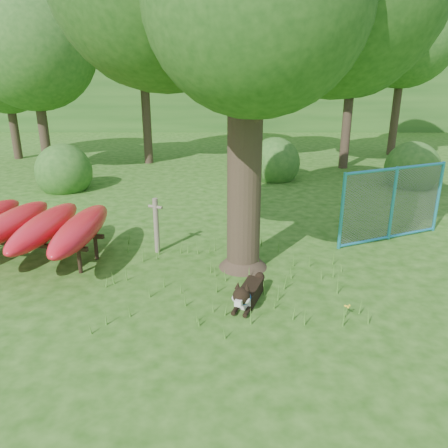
{
  "coord_description": "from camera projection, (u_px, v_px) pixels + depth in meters",
  "views": [
    {
      "loc": [
        0.2,
        -6.4,
        3.65
      ],
      "look_at": [
        0.2,
        1.2,
        1.0
      ],
      "focal_mm": 35.0,
      "sensor_mm": 36.0,
      "label": 1
    }
  ],
  "objects": [
    {
      "name": "ground",
      "position": [
        212.0,
        304.0,
        7.25
      ],
      "size": [
        80.0,
        80.0,
        0.0
      ],
      "primitive_type": "plane",
      "color": "#1F4C0F",
      "rests_on": "ground"
    },
    {
      "name": "wooden_post",
      "position": [
        156.0,
        224.0,
        9.17
      ],
      "size": [
        0.32,
        0.19,
        1.19
      ],
      "rotation": [
        0.0,
        0.0,
        -0.42
      ],
      "color": "#6E6252",
      "rests_on": "ground"
    },
    {
      "name": "kayak_rack",
      "position": [
        27.0,
        225.0,
        8.69
      ],
      "size": [
        3.15,
        3.38,
        1.0
      ],
      "rotation": [
        0.0,
        0.0,
        -0.19
      ],
      "color": "black",
      "rests_on": "ground"
    },
    {
      "name": "husky_dog",
      "position": [
        247.0,
        294.0,
        7.2
      ],
      "size": [
        0.61,
        1.14,
        0.54
      ],
      "rotation": [
        0.0,
        0.0,
        -0.34
      ],
      "color": "black",
      "rests_on": "ground"
    },
    {
      "name": "fence_section",
      "position": [
        393.0,
        204.0,
        9.82
      ],
      "size": [
        2.68,
        1.25,
        2.83
      ],
      "rotation": [
        0.0,
        0.0,
        0.42
      ],
      "color": "#2997BF",
      "rests_on": "ground"
    },
    {
      "name": "wildflower_clump",
      "position": [
        347.0,
        307.0,
        6.83
      ],
      "size": [
        0.1,
        0.1,
        0.21
      ],
      "rotation": [
        0.0,
        0.0,
        -0.28
      ],
      "color": "#4A802A",
      "rests_on": "ground"
    },
    {
      "name": "bg_tree_a",
      "position": [
        32.0,
        47.0,
        15.22
      ],
      "size": [
        4.4,
        4.4,
        6.7
      ],
      "color": "#31251B",
      "rests_on": "ground"
    },
    {
      "name": "bg_tree_b",
      "position": [
        141.0,
        18.0,
        16.74
      ],
      "size": [
        5.2,
        5.2,
        8.22
      ],
      "color": "#31251B",
      "rests_on": "ground"
    },
    {
      "name": "bg_tree_c",
      "position": [
        255.0,
        61.0,
        18.17
      ],
      "size": [
        4.0,
        4.0,
        6.12
      ],
      "color": "#31251B",
      "rests_on": "ground"
    },
    {
      "name": "bg_tree_d",
      "position": [
        355.0,
        31.0,
        15.96
      ],
      "size": [
        4.8,
        4.8,
        7.5
      ],
      "color": "#31251B",
      "rests_on": "ground"
    },
    {
      "name": "bg_tree_e",
      "position": [
        405.0,
        33.0,
        18.74
      ],
      "size": [
        4.6,
        4.6,
        7.55
      ],
      "color": "#31251B",
      "rests_on": "ground"
    },
    {
      "name": "bg_tree_f",
      "position": [
        5.0,
        70.0,
        18.3
      ],
      "size": [
        3.6,
        3.6,
        5.55
      ],
      "color": "#31251B",
      "rests_on": "ground"
    },
    {
      "name": "shrub_left",
      "position": [
        66.0,
        190.0,
        14.33
      ],
      "size": [
        1.8,
        1.8,
        1.8
      ],
      "primitive_type": "sphere",
      "color": "#26571C",
      "rests_on": "ground"
    },
    {
      "name": "shrub_right",
      "position": [
        410.0,
        186.0,
        14.8
      ],
      "size": [
        1.8,
        1.8,
        1.8
      ],
      "primitive_type": "sphere",
      "color": "#26571C",
      "rests_on": "ground"
    },
    {
      "name": "shrub_mid",
      "position": [
        274.0,
        179.0,
        15.75
      ],
      "size": [
        1.8,
        1.8,
        1.8
      ],
      "primitive_type": "sphere",
      "color": "#26571C",
      "rests_on": "ground"
    },
    {
      "name": "wooded_hillside",
      "position": [
        222.0,
        81.0,
        32.7
      ],
      "size": [
        80.0,
        12.0,
        6.0
      ],
      "primitive_type": "cube",
      "color": "#26571C",
      "rests_on": "ground"
    }
  ]
}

